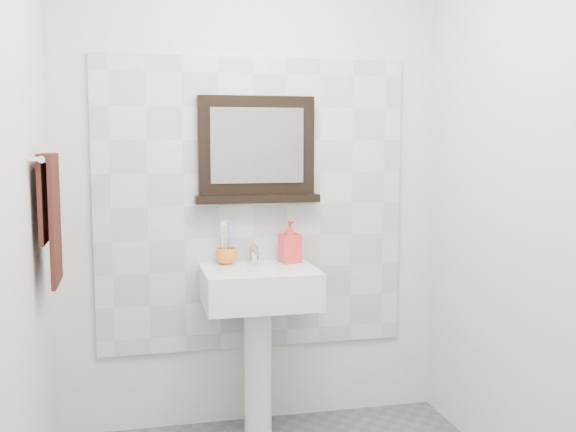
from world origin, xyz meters
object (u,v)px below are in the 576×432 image
at_px(soap_dispenser, 290,241).
at_px(framed_mirror, 257,152).
at_px(toothbrush_cup, 226,256).
at_px(hand_towel, 50,209).
at_px(pedestal_sink, 259,305).

distance_m(soap_dispenser, framed_mirror, 0.49).
relative_size(toothbrush_cup, framed_mirror, 0.16).
xyz_separation_m(framed_mirror, hand_towel, (-0.96, -0.43, -0.22)).
bearing_deg(hand_towel, toothbrush_cup, 26.12).
xyz_separation_m(pedestal_sink, framed_mirror, (0.02, 0.19, 0.75)).
bearing_deg(pedestal_sink, hand_towel, -165.21).
distance_m(pedestal_sink, toothbrush_cup, 0.30).
distance_m(framed_mirror, hand_towel, 1.07).
distance_m(soap_dispenser, hand_towel, 1.19).
xyz_separation_m(pedestal_sink, toothbrush_cup, (-0.14, 0.14, 0.22)).
bearing_deg(hand_towel, pedestal_sink, 14.79).
height_order(pedestal_sink, toothbrush_cup, pedestal_sink).
bearing_deg(toothbrush_cup, pedestal_sink, -44.57).
bearing_deg(toothbrush_cup, hand_towel, -153.88).
height_order(soap_dispenser, hand_towel, hand_towel).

